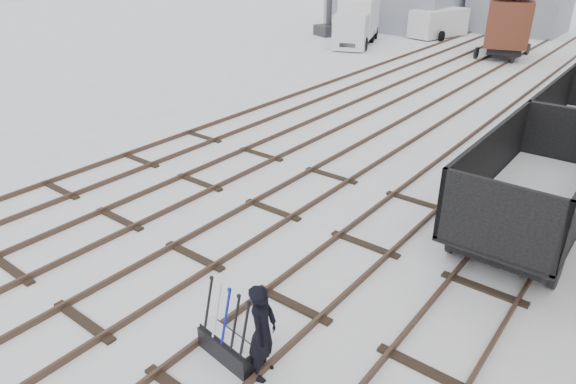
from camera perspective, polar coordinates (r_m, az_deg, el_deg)
name	(u,v)px	position (r m, az deg, el deg)	size (l,w,h in m)	color
ground	(194,257)	(12.75, -10.35, -7.14)	(120.00, 120.00, 0.00)	white
tracks	(429,117)	(23.17, 15.44, 8.08)	(13.90, 52.00, 0.16)	black
shed_left	(398,3)	(48.08, 12.14, 19.87)	(10.00, 8.00, 4.10)	#8D939E
shed_right	(520,3)	(48.67, 24.42, 18.55)	(7.00, 6.00, 4.50)	#8D939E
ground_frame	(228,346)	(9.81, -6.63, -16.59)	(1.34, 0.57, 1.49)	black
worker	(263,332)	(9.04, -2.83, -15.29)	(0.68, 0.45, 1.87)	black
freight_wagon_a	(532,199)	(14.45, 25.48, -0.70)	(2.56, 6.40, 2.61)	black
box_van_wagon	(508,20)	(37.38, 23.27, 17.18)	(4.21, 5.82, 3.99)	black
lorry	(357,21)	(39.46, 7.66, 18.31)	(3.87, 7.33, 3.18)	black
panel_van	(439,23)	(43.80, 16.40, 17.60)	(3.31, 5.20, 2.12)	silver
crane	(331,4)	(43.22, 4.78, 20.09)	(2.34, 5.35, 8.98)	#2F2E34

